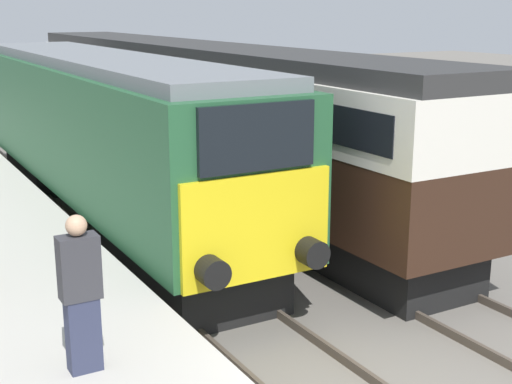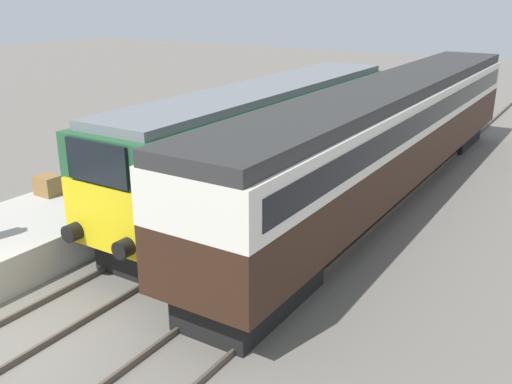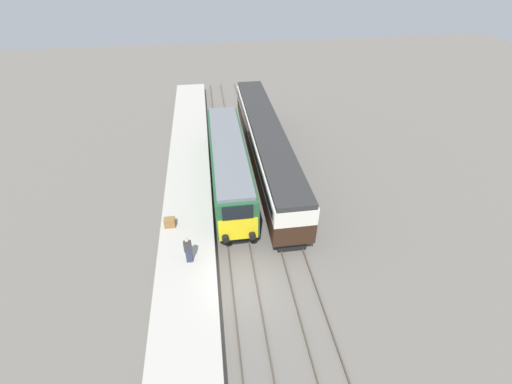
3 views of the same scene
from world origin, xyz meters
name	(u,v)px [view 2 (image 2 of 3)]	position (x,y,z in m)	size (l,w,h in m)	color
platform_left	(144,190)	(-3.30, 8.00, 0.50)	(3.50, 50.00, 1.00)	#B7B2A8
rails_near_track	(159,257)	(0.00, 5.00, 0.07)	(1.51, 60.00, 0.14)	#4C4238
rails_far_track	(266,291)	(3.40, 5.00, 0.07)	(1.50, 60.00, 0.14)	#4C4238
locomotive	(265,138)	(0.00, 10.45, 2.22)	(2.70, 14.97, 3.96)	black
passenger_carriage	(391,128)	(3.40, 13.09, 2.47)	(2.75, 21.86, 4.05)	black
luggage_crate	(48,185)	(-4.40, 5.07, 1.30)	(0.70, 0.56, 0.60)	olive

